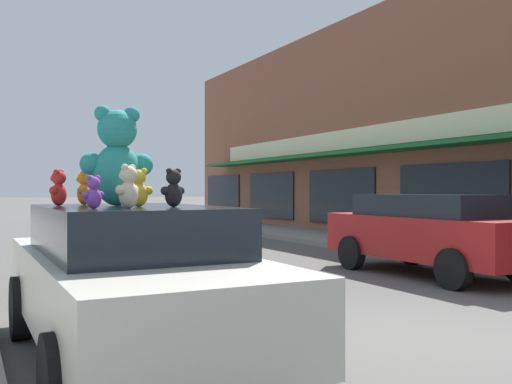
{
  "coord_description": "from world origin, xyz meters",
  "views": [
    {
      "loc": [
        -4.73,
        -4.61,
        1.64
      ],
      "look_at": [
        -0.73,
        3.18,
        1.61
      ],
      "focal_mm": 40.0,
      "sensor_mm": 36.0,
      "label": 1
    }
  ],
  "objects": [
    {
      "name": "plush_art_car",
      "position": [
        -3.32,
        0.77,
        0.81
      ],
      "size": [
        1.92,
        4.48,
        1.49
      ],
      "rotation": [
        0.0,
        0.0,
        0.0
      ],
      "color": "beige",
      "rests_on": "ground_plane"
    },
    {
      "name": "ground_plane",
      "position": [
        0.0,
        0.0,
        0.0
      ],
      "size": [
        260.0,
        260.0,
        0.0
      ],
      "primitive_type": "plane",
      "color": "#514F4C"
    },
    {
      "name": "teddy_bear_red",
      "position": [
        -3.9,
        1.26,
        1.66
      ],
      "size": [
        0.22,
        0.26,
        0.36
      ],
      "rotation": [
        0.0,
        0.0,
        4.15
      ],
      "color": "red",
      "rests_on": "plush_art_car"
    },
    {
      "name": "teddy_bear_black",
      "position": [
        -3.04,
        0.33,
        1.66
      ],
      "size": [
        0.27,
        0.19,
        0.35
      ],
      "rotation": [
        0.0,
        0.0,
        3.49
      ],
      "color": "black",
      "rests_on": "plush_art_car"
    },
    {
      "name": "teddy_bear_giant",
      "position": [
        -3.39,
        0.97,
        1.96
      ],
      "size": [
        0.73,
        0.47,
        0.98
      ],
      "rotation": [
        0.0,
        0.0,
        2.99
      ],
      "color": "teal",
      "rests_on": "plush_art_car"
    },
    {
      "name": "teddy_bear_yellow",
      "position": [
        -3.29,
        0.58,
        1.66
      ],
      "size": [
        0.27,
        0.19,
        0.36
      ],
      "rotation": [
        0.0,
        0.0,
        2.81
      ],
      "color": "yellow",
      "rests_on": "plush_art_car"
    },
    {
      "name": "parked_car_far_center",
      "position": [
        3.24,
        3.6,
        0.86
      ],
      "size": [
        1.84,
        4.45,
        1.56
      ],
      "color": "maroon",
      "rests_on": "ground_plane"
    },
    {
      "name": "teddy_bear_orange",
      "position": [
        -3.6,
        1.55,
        1.66
      ],
      "size": [
        0.2,
        0.27,
        0.36
      ],
      "rotation": [
        0.0,
        0.0,
        4.33
      ],
      "color": "orange",
      "rests_on": "plush_art_car"
    },
    {
      "name": "teddy_bear_purple",
      "position": [
        -3.79,
        0.14,
        1.62
      ],
      "size": [
        0.21,
        0.15,
        0.28
      ],
      "rotation": [
        0.0,
        0.0,
        3.5
      ],
      "color": "purple",
      "rests_on": "plush_art_car"
    },
    {
      "name": "teddy_bear_cream",
      "position": [
        -3.51,
        0.09,
        1.67
      ],
      "size": [
        0.26,
        0.24,
        0.37
      ],
      "rotation": [
        0.0,
        0.0,
        3.84
      ],
      "color": "beige",
      "rests_on": "plush_art_car"
    }
  ]
}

